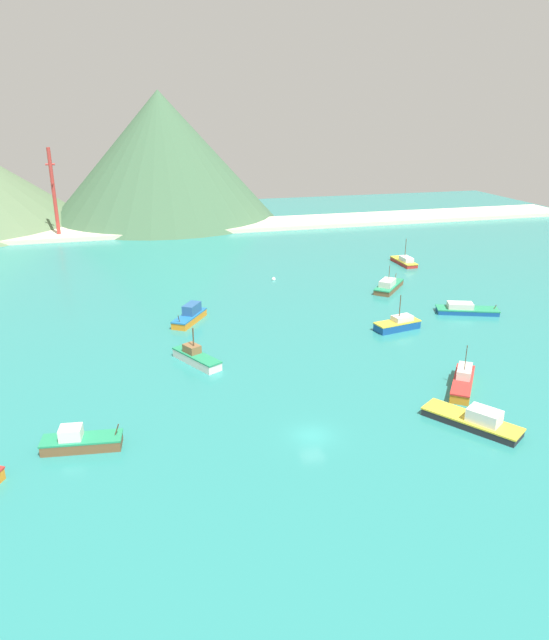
# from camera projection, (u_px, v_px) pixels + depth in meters

# --- Properties ---
(ground) EXTENTS (260.00, 280.00, 0.50)m
(ground) POSITION_uv_depth(u_px,v_px,m) (251.00, 338.00, 90.03)
(ground) COLOR teal
(fishing_boat_0) EXTENTS (6.06, 8.71, 5.08)m
(fishing_boat_0) POSITION_uv_depth(u_px,v_px,m) (196.00, 357.00, 80.23)
(fishing_boat_0) COLOR silver
(fishing_boat_0) RESTS_ON ground
(fishing_boat_2) EXTENTS (10.79, 6.59, 1.83)m
(fishing_boat_2) POSITION_uv_depth(u_px,v_px,m) (465.00, 309.00, 99.93)
(fishing_boat_2) COLOR #14478C
(fishing_boat_2) RESTS_ON ground
(fishing_boat_3) EXTENTS (8.89, 9.34, 4.94)m
(fishing_boat_3) POSITION_uv_depth(u_px,v_px,m) (389.00, 286.00, 112.46)
(fishing_boat_3) COLOR brown
(fishing_boat_3) RESTS_ON ground
(fishing_boat_4) EXTENTS (7.87, 4.01, 5.68)m
(fishing_boat_4) POSITION_uv_depth(u_px,v_px,m) (398.00, 324.00, 92.48)
(fishing_boat_4) COLOR #14478C
(fishing_boat_4) RESTS_ON ground
(fishing_boat_5) EXTENTS (2.68, 8.66, 5.87)m
(fishing_boat_5) POSITION_uv_depth(u_px,v_px,m) (404.00, 261.00, 131.02)
(fishing_boat_5) COLOR red
(fishing_boat_5) RESTS_ON ground
(fishing_boat_6) EXTENTS (7.44, 8.93, 5.72)m
(fishing_boat_6) POSITION_uv_depth(u_px,v_px,m) (463.00, 381.00, 73.12)
(fishing_boat_6) COLOR orange
(fishing_boat_6) RESTS_ON ground
(fishing_boat_7) EXTENTS (6.68, 8.36, 2.86)m
(fishing_boat_7) POSITION_uv_depth(u_px,v_px,m) (190.00, 316.00, 95.77)
(fishing_boat_7) COLOR orange
(fishing_boat_7) RESTS_ON ground
(fishing_boat_8) EXTENTS (8.65, 10.68, 2.43)m
(fishing_boat_8) POSITION_uv_depth(u_px,v_px,m) (475.00, 420.00, 64.20)
(fishing_boat_8) COLOR #232328
(fishing_boat_8) RESTS_ON ground
(fishing_boat_9) EXTENTS (8.37, 3.54, 2.57)m
(fishing_boat_9) POSITION_uv_depth(u_px,v_px,m) (80.00, 441.00, 60.08)
(fishing_boat_9) COLOR brown
(fishing_boat_9) RESTS_ON ground
(buoy_0) EXTENTS (0.82, 0.82, 0.82)m
(buoy_0) POSITION_uv_depth(u_px,v_px,m) (274.00, 279.00, 119.33)
(buoy_0) COLOR silver
(buoy_0) RESTS_ON ground
(beach_strip) EXTENTS (247.00, 16.99, 1.20)m
(beach_strip) POSITION_uv_depth(u_px,v_px,m) (185.00, 228.00, 167.85)
(beach_strip) COLOR beige
(beach_strip) RESTS_ON ground
(hill_central) EXTENTS (70.45, 70.45, 38.46)m
(hill_central) POSITION_uv_depth(u_px,v_px,m) (161.00, 156.00, 181.08)
(hill_central) COLOR #3D6042
(hill_central) RESTS_ON ground
(radio_tower) EXTENTS (2.37, 1.89, 23.69)m
(radio_tower) POSITION_uv_depth(u_px,v_px,m) (54.00, 193.00, 153.16)
(radio_tower) COLOR #B7332D
(radio_tower) RESTS_ON ground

